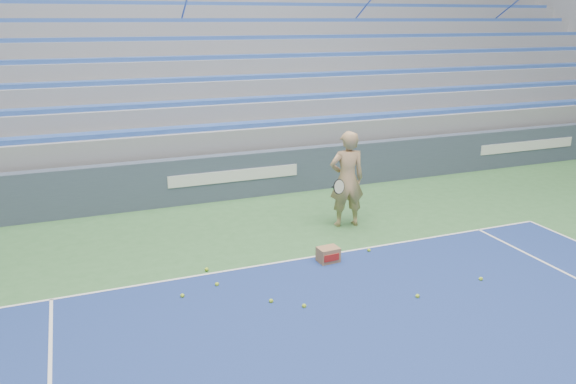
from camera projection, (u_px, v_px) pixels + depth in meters
name	position (u px, v px, depth m)	size (l,w,h in m)	color
sponsor_barrier	(233.00, 176.00, 13.58)	(30.00, 0.32, 1.10)	#3D485D
bleachers	(182.00, 78.00, 18.12)	(31.00, 9.15, 7.30)	gray
tennis_player	(347.00, 179.00, 11.61)	(1.01, 0.91, 2.03)	tan
ball_box	(328.00, 255.00, 10.08)	(0.39, 0.31, 0.28)	#956B48
tennis_ball_0	(418.00, 296.00, 8.80)	(0.07, 0.07, 0.07)	#A6D12A
tennis_ball_1	(182.00, 296.00, 8.81)	(0.07, 0.07, 0.07)	#A6D12A
tennis_ball_2	(271.00, 301.00, 8.65)	(0.07, 0.07, 0.07)	#A6D12A
tennis_ball_3	(481.00, 279.00, 9.38)	(0.07, 0.07, 0.07)	#A6D12A
tennis_ball_4	(304.00, 306.00, 8.50)	(0.07, 0.07, 0.07)	#A6D12A
tennis_ball_5	(207.00, 269.00, 9.74)	(0.07, 0.07, 0.07)	#A6D12A
tennis_ball_6	(369.00, 250.00, 10.54)	(0.07, 0.07, 0.07)	#A6D12A
tennis_ball_7	(217.00, 284.00, 9.19)	(0.07, 0.07, 0.07)	#A6D12A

